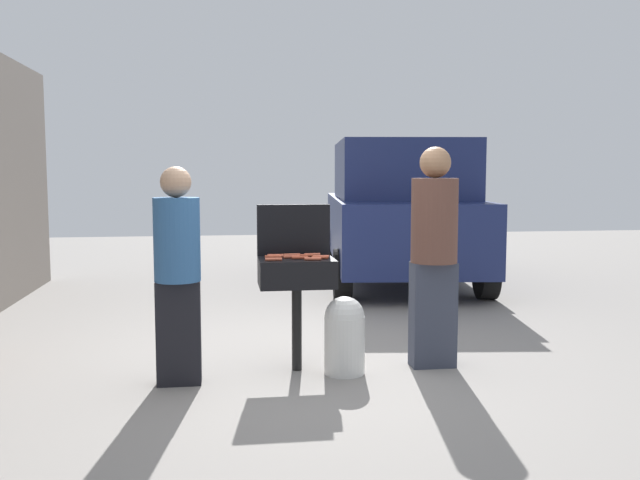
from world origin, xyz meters
TOP-DOWN VIEW (x-y plane):
  - ground_plane at (0.00, 0.00)m, footprint 24.00×24.00m
  - bbq_grill at (-0.04, -0.10)m, footprint 0.60×0.44m
  - grill_lid_open at (-0.04, 0.12)m, footprint 0.60×0.05m
  - hot_dog_0 at (-0.08, -0.08)m, footprint 0.13×0.03m
  - hot_dog_1 at (0.04, -0.02)m, footprint 0.13×0.04m
  - hot_dog_2 at (0.10, 0.03)m, footprint 0.13×0.03m
  - hot_dog_3 at (0.07, -0.24)m, footprint 0.13×0.04m
  - hot_dog_4 at (0.14, -0.16)m, footprint 0.13×0.03m
  - hot_dog_5 at (-0.06, 0.04)m, footprint 0.13×0.03m
  - hot_dog_6 at (-0.20, -0.02)m, footprint 0.13×0.04m
  - hot_dog_7 at (-0.23, -0.22)m, footprint 0.13×0.03m
  - hot_dog_8 at (-0.22, -0.07)m, footprint 0.13×0.04m
  - hot_dog_9 at (-0.02, -0.14)m, footprint 0.13×0.03m
  - hot_dog_10 at (-0.20, 0.02)m, footprint 0.13×0.03m
  - hot_dog_11 at (0.15, -0.11)m, footprint 0.13×0.03m
  - propane_tank at (0.32, -0.26)m, footprint 0.32×0.32m
  - person_left at (-0.95, -0.34)m, footprint 0.34×0.34m
  - person_right at (1.07, -0.15)m, footprint 0.38×0.38m
  - parked_minivan at (1.93, 4.24)m, footprint 2.44×4.59m

SIDE VIEW (x-z plane):
  - ground_plane at x=0.00m, z-range 0.00..0.00m
  - propane_tank at x=0.32m, z-range 0.01..0.63m
  - bbq_grill at x=-0.04m, z-range 0.31..1.21m
  - person_left at x=-0.95m, z-range 0.07..1.70m
  - hot_dog_0 at x=-0.08m, z-range 0.90..0.93m
  - hot_dog_1 at x=0.04m, z-range 0.90..0.93m
  - hot_dog_2 at x=0.10m, z-range 0.90..0.93m
  - hot_dog_3 at x=0.07m, z-range 0.90..0.93m
  - hot_dog_4 at x=0.14m, z-range 0.90..0.93m
  - hot_dog_5 at x=-0.06m, z-range 0.90..0.93m
  - hot_dog_6 at x=-0.20m, z-range 0.90..0.93m
  - hot_dog_7 at x=-0.23m, z-range 0.90..0.93m
  - hot_dog_8 at x=-0.22m, z-range 0.90..0.93m
  - hot_dog_9 at x=-0.02m, z-range 0.90..0.93m
  - hot_dog_10 at x=-0.20m, z-range 0.90..0.93m
  - hot_dog_11 at x=0.15m, z-range 0.90..0.93m
  - person_right at x=1.07m, z-range 0.08..1.87m
  - parked_minivan at x=1.93m, z-range 0.02..2.04m
  - grill_lid_open at x=-0.04m, z-range 0.90..1.32m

